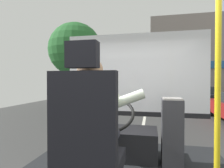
{
  "coord_description": "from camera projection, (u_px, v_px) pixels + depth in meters",
  "views": [
    {
      "loc": [
        0.29,
        -1.7,
        1.73
      ],
      "look_at": [
        -0.35,
        1.29,
        1.68
      ],
      "focal_mm": 29.55,
      "sensor_mm": 36.0,
      "label": 1
    }
  ],
  "objects": [
    {
      "name": "parked_car_black",
      "position": [
        202.0,
        96.0,
        12.98
      ],
      "size": [
        1.86,
        4.05,
        1.33
      ],
      "color": "black",
      "rests_on": "ground"
    },
    {
      "name": "fare_box",
      "position": [
        172.0,
        132.0,
        2.4
      ],
      "size": [
        0.26,
        0.28,
        0.88
      ],
      "color": "#333338",
      "rests_on": "bus_floor"
    },
    {
      "name": "handrail_pole",
      "position": [
        218.0,
        77.0,
        1.43
      ],
      "size": [
        0.04,
        0.04,
        2.27
      ],
      "color": "yellow",
      "rests_on": "bus_floor"
    },
    {
      "name": "street_tree",
      "position": [
        76.0,
        50.0,
        11.77
      ],
      "size": [
        3.39,
        3.39,
        5.42
      ],
      "color": "#4C3828",
      "rests_on": "ground"
    },
    {
      "name": "steering_console",
      "position": [
        118.0,
        141.0,
        2.67
      ],
      "size": [
        1.1,
        1.07,
        0.88
      ],
      "color": "black",
      "rests_on": "bus_floor"
    },
    {
      "name": "driver_seat",
      "position": [
        88.0,
        148.0,
        1.37
      ],
      "size": [
        0.48,
        0.48,
        1.37
      ],
      "color": "black",
      "rests_on": "bus_floor"
    },
    {
      "name": "shop_building",
      "position": [
        205.0,
        60.0,
        17.37
      ],
      "size": [
        10.1,
        4.98,
        7.32
      ],
      "color": "gray",
      "rests_on": "ground"
    },
    {
      "name": "parked_car_white",
      "position": [
        187.0,
        91.0,
        18.06
      ],
      "size": [
        1.97,
        4.47,
        1.47
      ],
      "color": "silver",
      "rests_on": "ground"
    },
    {
      "name": "windshield_panel",
      "position": [
        135.0,
        84.0,
        3.31
      ],
      "size": [
        2.5,
        0.08,
        1.48
      ],
      "color": "silver"
    },
    {
      "name": "ground",
      "position": [
        146.0,
        112.0,
        10.36
      ],
      "size": [
        18.0,
        44.0,
        0.06
      ],
      "color": "#383838"
    },
    {
      "name": "bus_driver",
      "position": [
        92.0,
        119.0,
        1.48
      ],
      "size": [
        0.83,
        0.6,
        0.77
      ],
      "color": "#282833",
      "rests_on": "driver_seat"
    }
  ]
}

